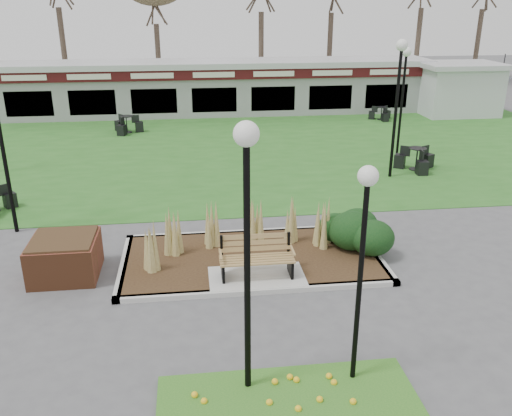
{
  "coord_description": "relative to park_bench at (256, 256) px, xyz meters",
  "views": [
    {
      "loc": [
        -1.38,
        -10.8,
        6.08
      ],
      "look_at": [
        0.21,
        2.0,
        1.09
      ],
      "focal_mm": 38.0,
      "sensor_mm": 36.0,
      "label": 1
    }
  ],
  "objects": [
    {
      "name": "ground",
      "position": [
        0.0,
        -0.25,
        -0.59
      ],
      "size": [
        100.0,
        100.0,
        0.0
      ],
      "primitive_type": "plane",
      "color": "#515154",
      "rests_on": "ground"
    },
    {
      "name": "lawn",
      "position": [
        0.0,
        11.75,
        -0.58
      ],
      "size": [
        34.0,
        16.0,
        0.02
      ],
      "primitive_type": "cube",
      "color": "#286620",
      "rests_on": "ground"
    },
    {
      "name": "planting_bed",
      "position": [
        1.27,
        1.1,
        -0.22
      ],
      "size": [
        6.75,
        3.4,
        1.27
      ],
      "color": "#332014",
      "rests_on": "ground"
    },
    {
      "name": "park_bench",
      "position": [
        0.0,
        0.0,
        0.0
      ],
      "size": [
        1.7,
        0.66,
        0.93
      ],
      "color": "#997545",
      "rests_on": "ground"
    },
    {
      "name": "brick_planter",
      "position": [
        -4.4,
        0.75,
        -0.11
      ],
      "size": [
        1.5,
        1.5,
        0.95
      ],
      "color": "brown",
      "rests_on": "ground"
    },
    {
      "name": "food_pavilion",
      "position": [
        0.0,
        19.71,
        0.89
      ],
      "size": [
        24.6,
        3.4,
        2.9
      ],
      "color": "#99989B",
      "rests_on": "ground"
    },
    {
      "name": "service_hut",
      "position": [
        13.5,
        17.75,
        0.86
      ],
      "size": [
        4.4,
        3.4,
        2.83
      ],
      "color": "silver",
      "rests_on": "ground"
    },
    {
      "name": "lamp_post_near_left",
      "position": [
        -0.61,
        -3.75,
        2.71
      ],
      "size": [
        0.38,
        0.38,
        4.53
      ],
      "color": "black",
      "rests_on": "ground"
    },
    {
      "name": "lamp_post_near_right",
      "position": [
        1.18,
        -3.75,
        2.2
      ],
      "size": [
        0.32,
        0.32,
        3.82
      ],
      "color": "black",
      "rests_on": "ground"
    },
    {
      "name": "lamp_post_mid_right",
      "position": [
        6.99,
        9.54,
        2.6
      ],
      "size": [
        0.36,
        0.36,
        4.37
      ],
      "color": "black",
      "rests_on": "ground"
    },
    {
      "name": "lamp_post_far_right",
      "position": [
        5.81,
        7.08,
        2.94
      ],
      "size": [
        0.4,
        0.4,
        4.84
      ],
      "color": "black",
      "rests_on": "ground"
    },
    {
      "name": "bistro_set_b",
      "position": [
        -4.4,
        15.35,
        -0.3
      ],
      "size": [
        1.44,
        1.49,
        0.81
      ],
      "color": "black",
      "rests_on": "ground"
    },
    {
      "name": "bistro_set_c",
      "position": [
        7.07,
        7.77,
        -0.29
      ],
      "size": [
        1.59,
        1.42,
        0.85
      ],
      "color": "black",
      "rests_on": "ground"
    },
    {
      "name": "bistro_set_d",
      "position": [
        8.84,
        16.75,
        -0.34
      ],
      "size": [
        1.29,
        1.17,
        0.69
      ],
      "color": "black",
      "rests_on": "ground"
    },
    {
      "name": "patio_umbrella",
      "position": [
        16.0,
        17.75,
        0.78
      ],
      "size": [
        1.94,
        1.97,
        2.2
      ],
      "color": "black",
      "rests_on": "ground"
    }
  ]
}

